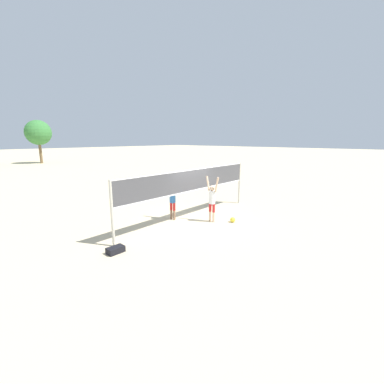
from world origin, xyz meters
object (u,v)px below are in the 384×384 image
player_blocker (173,198)px  volleyball (233,220)px  tree_left_cluster (38,133)px  gear_bag (116,250)px  player_spiker (212,198)px  volleyball_net (192,183)px

player_blocker → volleyball: player_blocker is taller
tree_left_cluster → gear_bag: bearing=-105.3°
player_blocker → player_spiker: bearing=31.0°
player_blocker → gear_bag: player_blocker is taller
player_blocker → volleyball_net: bearing=44.1°
volleyball_net → player_spiker: volleyball_net is taller
volleyball_net → player_blocker: (-0.62, 0.64, -0.67)m
volleyball → tree_left_cluster: size_ratio=0.04×
gear_bag → volleyball: bearing=-12.4°
tree_left_cluster → volleyball: bearing=-97.1°
volleyball → volleyball_net: bearing=117.2°
volleyball_net → gear_bag: volleyball_net is taller
player_spiker → volleyball: 1.34m
volleyball_net → tree_left_cluster: 35.95m
volleyball → player_spiker: bearing=125.8°
gear_bag → tree_left_cluster: bearing=74.7°
gear_bag → tree_left_cluster: tree_left_cluster is taller
player_blocker → tree_left_cluster: 35.48m
player_blocker → tree_left_cluster: (6.10, 34.78, 3.49)m
player_spiker → tree_left_cluster: tree_left_cluster is taller
player_spiker → gear_bag: 4.80m
volleyball_net → gear_bag: bearing=-173.2°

